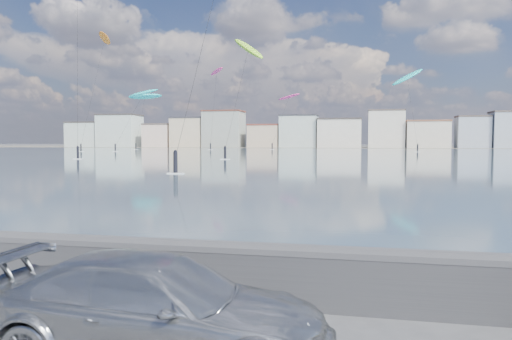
{
  "coord_description": "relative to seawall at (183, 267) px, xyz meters",
  "views": [
    {
      "loc": [
        3.02,
        -5.31,
        2.77
      ],
      "look_at": [
        1.0,
        4.0,
        2.2
      ],
      "focal_mm": 35.0,
      "sensor_mm": 36.0,
      "label": 1
    }
  ],
  "objects": [
    {
      "name": "far_shore_strip",
      "position": [
        0.0,
        197.3,
        -0.57
      ],
      "size": [
        500.0,
        60.0,
        0.0
      ],
      "primitive_type": "cube",
      "color": "#4C473D",
      "rests_on": "ground"
    },
    {
      "name": "seawall",
      "position": [
        0.0,
        0.0,
        0.0
      ],
      "size": [
        400.0,
        0.36,
        1.08
      ],
      "color": "#28282B",
      "rests_on": "ground"
    },
    {
      "name": "car_silver",
      "position": [
        0.49,
        -2.25,
        0.07
      ],
      "size": [
        4.52,
        1.87,
        1.31
      ],
      "primitive_type": "imported",
      "rotation": [
        0.0,
        0.0,
        1.56
      ],
      "color": "#A5A7AB",
      "rests_on": "ground"
    },
    {
      "name": "kitesurfer_11",
      "position": [
        -21.43,
        155.79,
        16.23
      ],
      "size": [
        8.5,
        17.76,
        18.34
      ],
      "color": "#E5338C",
      "rests_on": "ground"
    },
    {
      "name": "kitesurfer_0",
      "position": [
        -63.94,
        137.63,
        15.77
      ],
      "size": [
        10.55,
        10.82,
        17.89
      ],
      "color": "#19BFBF",
      "rests_on": "ground"
    },
    {
      "name": "kitesurfer_3",
      "position": [
        13.42,
        122.79,
        17.67
      ],
      "size": [
        8.41,
        9.12,
        21.23
      ],
      "color": "#19BFBF",
      "rests_on": "ground"
    },
    {
      "name": "kitesurfer_6",
      "position": [
        -54.07,
        115.15,
        14.5
      ],
      "size": [
        8.18,
        12.41,
        16.82
      ],
      "color": "#19BFBF",
      "rests_on": "ground"
    },
    {
      "name": "kitesurfer_5",
      "position": [
        -65.95,
        116.56,
        29.11
      ],
      "size": [
        3.66,
        17.39,
        31.85
      ],
      "color": "orange",
      "rests_on": "ground"
    },
    {
      "name": "far_buildings",
      "position": [
        1.31,
        183.3,
        5.44
      ],
      "size": [
        240.79,
        13.26,
        14.6
      ],
      "color": "#B7C6BC",
      "rests_on": "ground"
    },
    {
      "name": "kitesurfer_9",
      "position": [
        -41.13,
        139.11,
        22.88
      ],
      "size": [
        7.36,
        11.66,
        25.18
      ],
      "color": "#E5338C",
      "rests_on": "ground"
    },
    {
      "name": "bay_water",
      "position": [
        0.0,
        88.8,
        -0.58
      ],
      "size": [
        500.0,
        177.0,
        0.0
      ],
      "primitive_type": "cube",
      "color": "#2C3C4F",
      "rests_on": "ground"
    },
    {
      "name": "kitesurfer_1",
      "position": [
        -15.99,
        73.64,
        17.27
      ],
      "size": [
        8.04,
        16.5,
        20.91
      ],
      "color": "#8CD826",
      "rests_on": "ground"
    }
  ]
}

